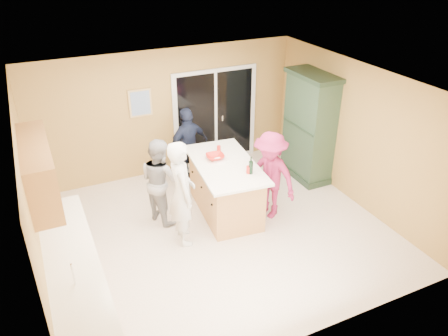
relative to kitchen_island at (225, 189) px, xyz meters
name	(u,v)px	position (x,y,z in m)	size (l,w,h in m)	color
floor	(219,231)	(-0.37, -0.52, -0.47)	(5.50, 5.50, 0.00)	#F2E3D1
ceiling	(218,85)	(-0.37, -0.52, 2.13)	(5.50, 5.00, 0.10)	white
wall_back	(168,113)	(-0.37, 1.98, 0.83)	(5.50, 0.10, 2.60)	tan
wall_front	(310,258)	(-0.37, -3.02, 0.83)	(5.50, 0.10, 2.60)	tan
wall_left	(32,204)	(-3.12, -0.52, 0.83)	(0.10, 5.00, 2.60)	tan
wall_right	(356,135)	(2.38, -0.52, 0.83)	(0.10, 5.00, 2.60)	tan
left_cabinet_run	(77,295)	(-2.81, -1.57, 0.00)	(0.65, 3.05, 1.24)	tan
upper_cabinets	(39,171)	(-2.94, -0.72, 1.41)	(0.35, 1.60, 0.75)	tan
sliding_door	(215,117)	(0.68, 1.95, 0.58)	(1.90, 0.07, 2.10)	silver
framed_picture	(140,103)	(-0.92, 1.96, 1.13)	(0.46, 0.04, 0.56)	tan
kitchen_island	(225,189)	(0.00, 0.00, 0.00)	(1.21, 1.98, 0.99)	tan
green_hutch	(309,128)	(2.12, 0.53, 0.61)	(0.63, 1.20, 2.21)	#1E3121
woman_white	(182,193)	(-0.98, -0.48, 0.43)	(0.65, 0.43, 1.79)	silver
woman_grey	(160,180)	(-1.11, 0.29, 0.30)	(0.75, 0.58, 1.54)	#A7A8AA
woman_navy	(188,146)	(-0.19, 1.31, 0.34)	(0.94, 0.39, 1.60)	#172033
woman_magenta	(270,176)	(0.66, -0.42, 0.34)	(1.04, 0.60, 1.61)	#9B214F
serving_bowl	(215,157)	(-0.09, 0.23, 0.57)	(0.32, 0.32, 0.08)	red
tulip_vase	(54,192)	(-2.82, 0.01, 0.66)	(0.20, 0.13, 0.37)	#AA1127
tumbler_near	(249,170)	(0.21, -0.48, 0.59)	(0.09, 0.09, 0.13)	red
tumbler_far	(219,149)	(0.10, 0.49, 0.58)	(0.07, 0.07, 0.11)	red
wine_bottle	(251,167)	(0.23, -0.51, 0.65)	(0.07, 0.07, 0.31)	black
white_plate	(220,160)	(-0.04, 0.13, 0.53)	(0.23, 0.23, 0.02)	white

